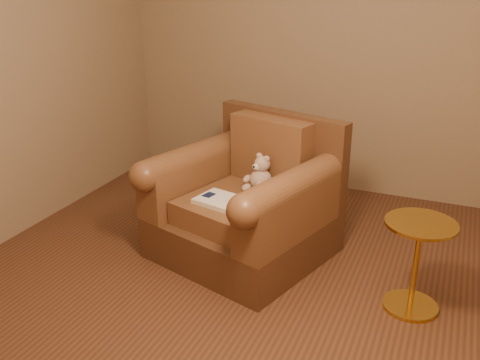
% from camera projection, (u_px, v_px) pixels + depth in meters
% --- Properties ---
extents(floor, '(4.00, 4.00, 0.00)m').
position_uv_depth(floor, '(257.00, 302.00, 3.24)').
color(floor, '#56311D').
rests_on(floor, ground).
extents(room, '(4.02, 4.02, 2.71)m').
position_uv_depth(room, '(261.00, 5.00, 2.61)').
color(room, '#907659').
rests_on(room, ground).
extents(armchair, '(1.29, 1.25, 0.94)m').
position_uv_depth(armchair, '(247.00, 204.00, 3.70)').
color(armchair, '#502F1A').
rests_on(armchair, floor).
extents(teddy_bear, '(0.20, 0.22, 0.26)m').
position_uv_depth(teddy_bear, '(259.00, 177.00, 3.67)').
color(teddy_bear, tan).
rests_on(teddy_bear, armchair).
extents(guidebook, '(0.44, 0.32, 0.03)m').
position_uv_depth(guidebook, '(226.00, 202.00, 3.47)').
color(guidebook, beige).
rests_on(guidebook, armchair).
extents(side_table, '(0.40, 0.40, 0.56)m').
position_uv_depth(side_table, '(416.00, 263.00, 3.07)').
color(side_table, gold).
rests_on(side_table, floor).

